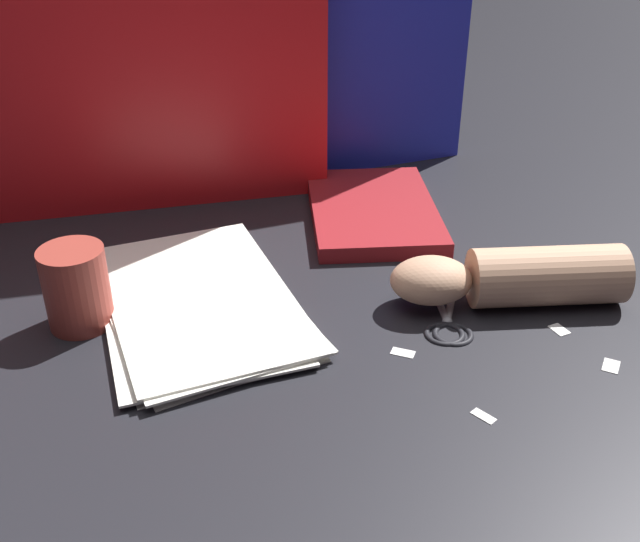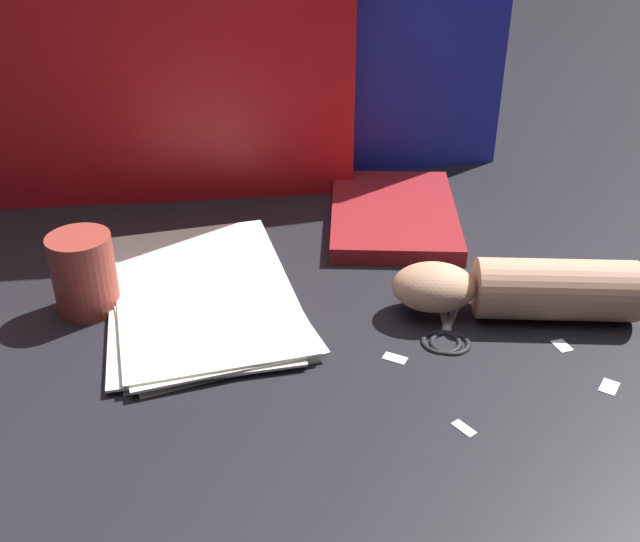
{
  "view_description": "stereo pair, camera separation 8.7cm",
  "coord_description": "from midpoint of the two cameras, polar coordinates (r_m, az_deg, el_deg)",
  "views": [
    {
      "loc": [
        -0.26,
        -0.69,
        0.5
      ],
      "look_at": [
        0.04,
        0.0,
        0.06
      ],
      "focal_mm": 42.0,
      "sensor_mm": 36.0,
      "label": 1
    },
    {
      "loc": [
        -0.18,
        -0.72,
        0.5
      ],
      "look_at": [
        0.04,
        0.0,
        0.06
      ],
      "focal_mm": 42.0,
      "sensor_mm": 36.0,
      "label": 2
    }
  ],
  "objects": [
    {
      "name": "hand_forearm",
      "position": [
        0.92,
        17.58,
        -1.38
      ],
      "size": [
        0.29,
        0.17,
        0.07
      ],
      "color": "tan",
      "rests_on": "ground_plane"
    },
    {
      "name": "ground_plane",
      "position": [
        0.89,
        0.47,
        -3.83
      ],
      "size": [
        6.0,
        6.0,
        0.0
      ],
      "primitive_type": "plane",
      "color": "black"
    },
    {
      "name": "paper_scrap_far",
      "position": [
        0.84,
        8.73,
        -6.67
      ],
      "size": [
        0.03,
        0.03,
        0.0
      ],
      "color": "white",
      "rests_on": "ground_plane"
    },
    {
      "name": "scissors",
      "position": [
        0.9,
        12.45,
        -4.03
      ],
      "size": [
        0.13,
        0.18,
        0.01
      ],
      "color": "silver",
      "rests_on": "ground_plane"
    },
    {
      "name": "paper_scrap_side",
      "position": [
        0.76,
        14.22,
        -11.64
      ],
      "size": [
        0.02,
        0.03,
        0.0
      ],
      "color": "white",
      "rests_on": "ground_plane"
    },
    {
      "name": "paper_scrap_mid",
      "position": [
        0.86,
        23.95,
        -8.15
      ],
      "size": [
        0.03,
        0.03,
        0.0
      ],
      "color": "white",
      "rests_on": "ground_plane"
    },
    {
      "name": "paper_stack",
      "position": [
        0.93,
        -6.43,
        -1.79
      ],
      "size": [
        0.24,
        0.36,
        0.02
      ],
      "color": "white",
      "rests_on": "ground_plane"
    },
    {
      "name": "backdrop_panel_center",
      "position": [
        1.22,
        4.4,
        18.18
      ],
      "size": [
        0.54,
        0.04,
        0.5
      ],
      "color": "#2833D1",
      "rests_on": "ground_plane"
    },
    {
      "name": "mug",
      "position": [
        0.92,
        -14.99,
        -0.26
      ],
      "size": [
        0.08,
        0.08,
        0.1
      ],
      "color": "#99382D",
      "rests_on": "ground_plane"
    },
    {
      "name": "backdrop_panel_left",
      "position": [
        1.13,
        -14.53,
        18.09
      ],
      "size": [
        0.73,
        0.15,
        0.56
      ],
      "color": "red",
      "rests_on": "ground_plane"
    },
    {
      "name": "book_closed",
      "position": [
        1.13,
        7.82,
        4.28
      ],
      "size": [
        0.26,
        0.32,
        0.02
      ],
      "color": "maroon",
      "rests_on": "ground_plane"
    },
    {
      "name": "paper_scrap_near",
      "position": [
        0.9,
        20.63,
        -5.43
      ],
      "size": [
        0.02,
        0.02,
        0.0
      ],
      "color": "white",
      "rests_on": "ground_plane"
    }
  ]
}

